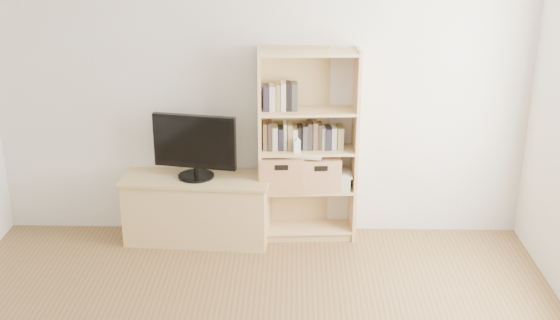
{
  "coord_description": "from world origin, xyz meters",
  "views": [
    {
      "loc": [
        0.29,
        -3.18,
        2.76
      ],
      "look_at": [
        0.18,
        1.9,
        0.87
      ],
      "focal_mm": 45.0,
      "sensor_mm": 36.0,
      "label": 1
    }
  ],
  "objects_px": {
    "basket_left": "(281,171)",
    "laptop": "(304,153)",
    "baby_monitor": "(297,147)",
    "bookshelf": "(307,147)",
    "basket_right": "(319,172)",
    "tv_stand": "(198,210)",
    "television": "(195,146)"
  },
  "relations": [
    {
      "from": "bookshelf",
      "to": "baby_monitor",
      "type": "xyz_separation_m",
      "value": [
        -0.09,
        -0.1,
        0.03
      ]
    },
    {
      "from": "basket_right",
      "to": "laptop",
      "type": "distance_m",
      "value": 0.22
    },
    {
      "from": "bookshelf",
      "to": "baby_monitor",
      "type": "bearing_deg",
      "value": -135.0
    },
    {
      "from": "basket_left",
      "to": "baby_monitor",
      "type": "bearing_deg",
      "value": -33.02
    },
    {
      "from": "tv_stand",
      "to": "television",
      "type": "bearing_deg",
      "value": 0.0
    },
    {
      "from": "baby_monitor",
      "to": "laptop",
      "type": "distance_m",
      "value": 0.13
    },
    {
      "from": "television",
      "to": "basket_right",
      "type": "bearing_deg",
      "value": 15.55
    },
    {
      "from": "basket_left",
      "to": "basket_right",
      "type": "bearing_deg",
      "value": 1.14
    },
    {
      "from": "baby_monitor",
      "to": "basket_left",
      "type": "bearing_deg",
      "value": 144.0
    },
    {
      "from": "tv_stand",
      "to": "basket_left",
      "type": "relative_size",
      "value": 3.27
    },
    {
      "from": "tv_stand",
      "to": "baby_monitor",
      "type": "bearing_deg",
      "value": 2.88
    },
    {
      "from": "baby_monitor",
      "to": "basket_right",
      "type": "xyz_separation_m",
      "value": [
        0.19,
        0.1,
        -0.26
      ]
    },
    {
      "from": "television",
      "to": "tv_stand",
      "type": "bearing_deg",
      "value": 0.0
    },
    {
      "from": "television",
      "to": "basket_left",
      "type": "distance_m",
      "value": 0.76
    },
    {
      "from": "television",
      "to": "laptop",
      "type": "bearing_deg",
      "value": 14.75
    },
    {
      "from": "basket_left",
      "to": "laptop",
      "type": "xyz_separation_m",
      "value": [
        0.19,
        -0.0,
        0.16
      ]
    },
    {
      "from": "bookshelf",
      "to": "laptop",
      "type": "distance_m",
      "value": 0.06
    },
    {
      "from": "bookshelf",
      "to": "basket_left",
      "type": "height_order",
      "value": "bookshelf"
    },
    {
      "from": "bookshelf",
      "to": "basket_right",
      "type": "relative_size",
      "value": 4.75
    },
    {
      "from": "tv_stand",
      "to": "laptop",
      "type": "height_order",
      "value": "laptop"
    },
    {
      "from": "tv_stand",
      "to": "basket_right",
      "type": "relative_size",
      "value": 3.46
    },
    {
      "from": "bookshelf",
      "to": "baby_monitor",
      "type": "height_order",
      "value": "bookshelf"
    },
    {
      "from": "tv_stand",
      "to": "basket_left",
      "type": "height_order",
      "value": "basket_left"
    },
    {
      "from": "basket_left",
      "to": "laptop",
      "type": "distance_m",
      "value": 0.25
    },
    {
      "from": "tv_stand",
      "to": "television",
      "type": "xyz_separation_m",
      "value": [
        0.0,
        0.0,
        0.58
      ]
    },
    {
      "from": "television",
      "to": "basket_left",
      "type": "xyz_separation_m",
      "value": [
        0.71,
        0.06,
        -0.24
      ]
    },
    {
      "from": "laptop",
      "to": "basket_left",
      "type": "bearing_deg",
      "value": -171.05
    },
    {
      "from": "bookshelf",
      "to": "basket_right",
      "type": "distance_m",
      "value": 0.25
    },
    {
      "from": "bookshelf",
      "to": "laptop",
      "type": "bearing_deg",
      "value": -148.19
    },
    {
      "from": "television",
      "to": "basket_right",
      "type": "distance_m",
      "value": 1.07
    },
    {
      "from": "basket_left",
      "to": "tv_stand",
      "type": "bearing_deg",
      "value": -177.64
    },
    {
      "from": "tv_stand",
      "to": "basket_left",
      "type": "xyz_separation_m",
      "value": [
        0.71,
        0.06,
        0.33
      ]
    }
  ]
}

